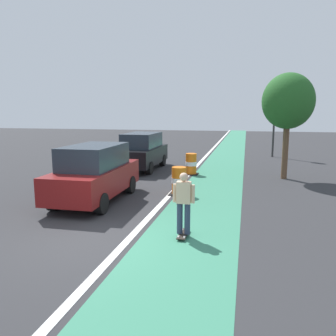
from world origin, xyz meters
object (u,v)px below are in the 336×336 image
at_px(traffic_barrel_mid, 191,164).
at_px(street_tree_sidewalk, 288,102).
at_px(parked_suv_second, 142,151).
at_px(skateboarder_on_lane, 184,203).
at_px(traffic_light_corner, 275,107).
at_px(parked_suv_nearest, 95,173).
at_px(traffic_barrel_front, 179,181).

distance_m(traffic_barrel_mid, street_tree_sidewalk, 5.54).
height_order(parked_suv_second, traffic_barrel_mid, parked_suv_second).
height_order(skateboarder_on_lane, traffic_light_corner, traffic_light_corner).
distance_m(skateboarder_on_lane, street_tree_sidewalk, 9.64).
bearing_deg(parked_suv_second, street_tree_sidewalk, -7.48).
bearing_deg(traffic_barrel_mid, parked_suv_nearest, -112.99).
bearing_deg(traffic_barrel_front, traffic_light_corner, 70.60).
bearing_deg(skateboarder_on_lane, parked_suv_nearest, 143.87).
bearing_deg(traffic_barrel_front, parked_suv_second, 121.06).
bearing_deg(parked_suv_nearest, traffic_barrel_front, 30.63).
height_order(parked_suv_second, street_tree_sidewalk, street_tree_sidewalk).
relative_size(traffic_barrel_mid, traffic_light_corner, 0.21).
bearing_deg(parked_suv_second, parked_suv_nearest, -86.67).
bearing_deg(street_tree_sidewalk, traffic_barrel_mid, 179.05).
bearing_deg(parked_suv_nearest, street_tree_sidewalk, 39.65).
bearing_deg(traffic_light_corner, traffic_barrel_front, -109.40).
height_order(skateboarder_on_lane, street_tree_sidewalk, street_tree_sidewalk).
bearing_deg(skateboarder_on_lane, parked_suv_second, 113.37).
xyz_separation_m(skateboarder_on_lane, traffic_barrel_mid, (-1.22, 8.69, -0.38)).
distance_m(parked_suv_nearest, street_tree_sidewalk, 9.58).
distance_m(parked_suv_nearest, traffic_barrel_mid, 6.49).
distance_m(parked_suv_nearest, parked_suv_second, 6.88).
height_order(parked_suv_nearest, traffic_barrel_front, parked_suv_nearest).
height_order(parked_suv_nearest, street_tree_sidewalk, street_tree_sidewalk).
height_order(skateboarder_on_lane, parked_suv_nearest, parked_suv_nearest).
xyz_separation_m(parked_suv_nearest, traffic_barrel_mid, (2.53, 5.96, -0.50)).
height_order(parked_suv_second, traffic_light_corner, traffic_light_corner).
relative_size(parked_suv_second, traffic_barrel_mid, 4.23).
bearing_deg(traffic_light_corner, street_tree_sidewalk, -90.30).
distance_m(parked_suv_second, traffic_light_corner, 10.72).
bearing_deg(traffic_light_corner, parked_suv_second, -136.26).
height_order(traffic_barrel_front, traffic_barrel_mid, same).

